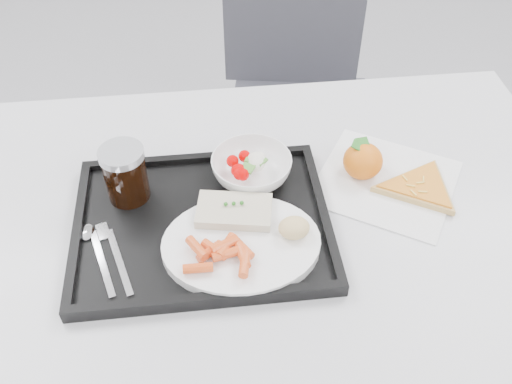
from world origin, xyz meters
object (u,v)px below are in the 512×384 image
object	(u,v)px
dinner_plate	(241,244)
pizza_slice	(420,187)
salad_bowl	(252,168)
tangerine	(363,161)
cola_glass	(125,173)
chair	(297,81)
tray	(202,224)
table	(271,233)

from	to	relation	value
dinner_plate	pizza_slice	size ratio (longest dim) A/B	1.33
salad_bowl	tangerine	world-z (taller)	tangerine
cola_glass	pizza_slice	bearing A→B (deg)	-3.84
chair	tangerine	size ratio (longest dim) A/B	9.61
tray	tangerine	distance (m)	0.33
pizza_slice	tray	bearing A→B (deg)	-173.60
table	chair	xyz separation A→B (m)	(0.18, 0.72, -0.15)
chair	cola_glass	distance (m)	0.85
tangerine	pizza_slice	bearing A→B (deg)	-30.71
table	chair	bearing A→B (deg)	76.12
chair	dinner_plate	xyz separation A→B (m)	(-0.24, -0.82, 0.24)
tangerine	cola_glass	bearing A→B (deg)	-177.14
salad_bowl	tray	bearing A→B (deg)	-133.49
salad_bowl	pizza_slice	xyz separation A→B (m)	(0.32, -0.06, -0.03)
cola_glass	tangerine	world-z (taller)	cola_glass
tray	tangerine	world-z (taller)	tangerine
cola_glass	tray	bearing A→B (deg)	-32.50
tray	tangerine	xyz separation A→B (m)	(0.32, 0.11, 0.03)
cola_glass	chair	bearing A→B (deg)	56.86
tray	salad_bowl	world-z (taller)	salad_bowl
tray	salad_bowl	xyz separation A→B (m)	(0.10, 0.11, 0.03)
tangerine	pizza_slice	world-z (taller)	tangerine
dinner_plate	salad_bowl	xyz separation A→B (m)	(0.04, 0.17, 0.01)
chair	tangerine	bearing A→B (deg)	-89.28
cola_glass	pizza_slice	world-z (taller)	cola_glass
tangerine	pizza_slice	distance (m)	0.12
table	cola_glass	distance (m)	0.30
table	pizza_slice	xyz separation A→B (m)	(0.29, 0.02, 0.08)
chair	tray	distance (m)	0.84
dinner_plate	salad_bowl	distance (m)	0.18
table	pizza_slice	world-z (taller)	pizza_slice
chair	cola_glass	world-z (taller)	chair
tangerine	tray	bearing A→B (deg)	-161.52
salad_bowl	chair	bearing A→B (deg)	72.25
table	chair	size ratio (longest dim) A/B	1.29
pizza_slice	chair	bearing A→B (deg)	98.63
dinner_plate	salad_bowl	bearing A→B (deg)	78.11
table	dinner_plate	size ratio (longest dim) A/B	4.44
tray	pizza_slice	distance (m)	0.42
tray	chair	bearing A→B (deg)	67.82
chair	pizza_slice	distance (m)	0.75
dinner_plate	cola_glass	world-z (taller)	cola_glass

